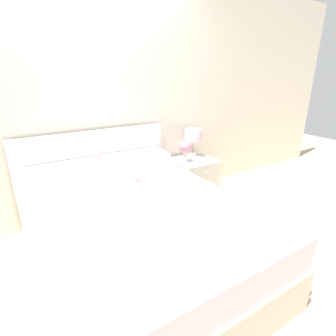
# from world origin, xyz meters

# --- Properties ---
(ground_plane) EXTENTS (12.00, 12.00, 0.00)m
(ground_plane) POSITION_xyz_m (0.00, 0.00, 0.00)
(ground_plane) COLOR #CCB28E
(wall_back) EXTENTS (8.00, 0.06, 2.60)m
(wall_back) POSITION_xyz_m (0.00, 0.07, 1.30)
(wall_back) COLOR silver
(wall_back) RESTS_ON ground_plane
(bed) EXTENTS (1.63, 2.09, 0.99)m
(bed) POSITION_xyz_m (0.00, -0.98, 0.31)
(bed) COLOR beige
(bed) RESTS_ON ground_plane
(nightstand) EXTENTS (0.52, 0.49, 0.53)m
(nightstand) POSITION_xyz_m (1.18, -0.25, 0.26)
(nightstand) COLOR silver
(nightstand) RESTS_ON ground_plane
(table_lamp) EXTENTS (0.22, 0.22, 0.36)m
(table_lamp) POSITION_xyz_m (1.23, -0.15, 0.80)
(table_lamp) COLOR white
(table_lamp) RESTS_ON nightstand
(flower_vase) EXTENTS (0.14, 0.14, 0.28)m
(flower_vase) POSITION_xyz_m (1.03, -0.27, 0.71)
(flower_vase) COLOR silver
(flower_vase) RESTS_ON nightstand
(teacup) EXTENTS (0.12, 0.12, 0.06)m
(teacup) POSITION_xyz_m (1.15, -0.35, 0.56)
(teacup) COLOR white
(teacup) RESTS_ON nightstand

